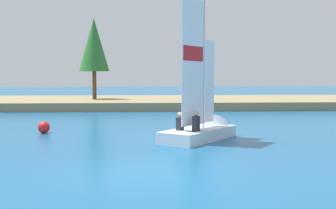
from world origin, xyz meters
TOP-DOWN VIEW (x-y plane):
  - ground_plane at (0.00, 0.00)m, footprint 200.00×200.00m
  - shore_bank at (0.00, 25.91)m, footprint 80.00×12.84m
  - shoreline_tree_midleft at (-4.30, 25.28)m, footprint 2.54×2.54m
  - sailboat at (2.47, 6.38)m, footprint 3.73×4.29m
  - channel_buoy at (-4.55, 8.19)m, footprint 0.53×0.53m

SIDE VIEW (x-z plane):
  - ground_plane at x=0.00m, z-range 0.00..0.00m
  - channel_buoy at x=-4.55m, z-range 0.00..0.53m
  - shore_bank at x=0.00m, z-range 0.00..0.64m
  - sailboat at x=2.47m, z-range -2.90..3.82m
  - shoreline_tree_midleft at x=-4.30m, z-range 1.78..8.61m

